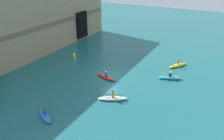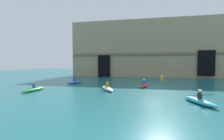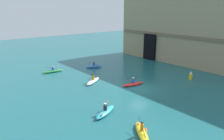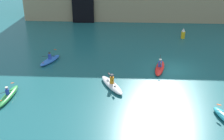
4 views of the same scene
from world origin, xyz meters
TOP-DOWN VIEW (x-y plane):
  - ground_plane at (0.00, 0.00)m, footprint 120.00×120.00m
  - kayak_blue at (-11.99, 1.22)m, footprint 1.98×2.91m
  - kayak_green at (-13.89, -5.60)m, footprint 1.07×3.51m
  - kayak_red at (-1.13, 0.07)m, footprint 1.44×3.37m
  - kayak_white at (-5.55, -3.44)m, footprint 2.50×3.50m
  - marker_buoy at (2.33, 8.44)m, footprint 0.46×0.46m

SIDE VIEW (x-z plane):
  - ground_plane at x=0.00m, z-range 0.00..0.00m
  - kayak_red at x=-1.13m, z-range -0.38..0.81m
  - kayak_green at x=-13.89m, z-range -0.31..0.75m
  - kayak_blue at x=-11.99m, z-range -0.32..0.79m
  - kayak_white at x=-5.55m, z-range -0.37..0.87m
  - marker_buoy at x=2.33m, z-range -0.04..1.21m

